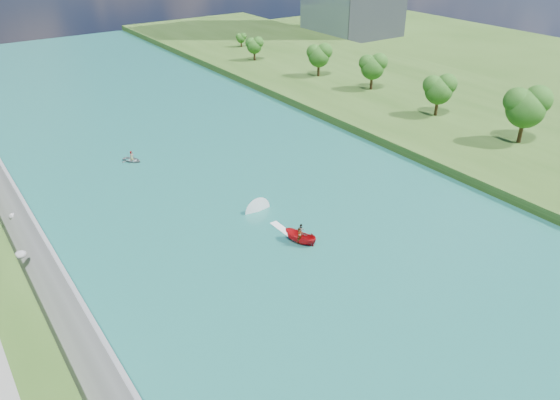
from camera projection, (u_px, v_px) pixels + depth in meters
ground at (354, 284)px, 54.89m from camera, size 260.00×260.00×0.00m
river_water at (250, 205)px, 69.40m from camera, size 55.00×240.00×0.10m
berm_east at (494, 124)px, 93.87m from camera, size 44.00×240.00×1.50m
riprap_bank at (36, 263)px, 54.96m from camera, size 3.76×236.00×4.30m
trees_east at (509, 117)px, 81.33m from camera, size 15.30×135.21×10.39m
motorboat at (292, 231)px, 62.46m from camera, size 3.60×18.88×2.18m
raft at (132, 159)px, 81.23m from camera, size 3.46×3.78×1.63m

